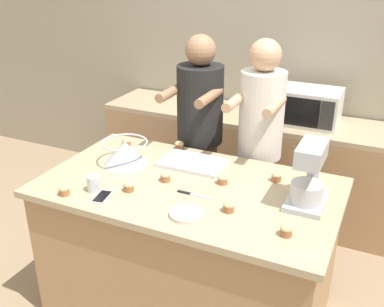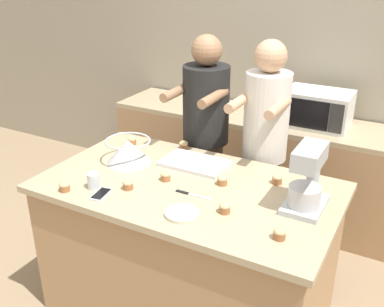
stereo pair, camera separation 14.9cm
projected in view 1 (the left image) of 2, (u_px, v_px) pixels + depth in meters
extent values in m
plane|color=#937A5B|center=(189.00, 306.00, 3.01)|extent=(16.00, 16.00, 0.00)
cube|color=gray|center=(276.00, 55.00, 3.93)|extent=(10.00, 0.06, 2.70)
cube|color=#A87F56|center=(189.00, 252.00, 2.83)|extent=(1.67, 0.93, 0.89)
cube|color=tan|center=(188.00, 188.00, 2.64)|extent=(1.74, 0.99, 0.04)
cube|color=#A87F56|center=(257.00, 166.00, 4.02)|extent=(2.80, 0.60, 0.86)
cube|color=tan|center=(260.00, 118.00, 3.84)|extent=(2.80, 0.60, 0.04)
cylinder|color=brown|center=(199.00, 195.00, 3.48)|extent=(0.26, 0.26, 0.91)
cylinder|color=black|center=(200.00, 104.00, 3.18)|extent=(0.33, 0.33, 0.56)
sphere|color=#936B4C|center=(201.00, 50.00, 3.03)|extent=(0.21, 0.21, 0.21)
cylinder|color=#936B4C|center=(171.00, 92.00, 3.05)|extent=(0.06, 0.34, 0.06)
cylinder|color=#936B4C|center=(209.00, 97.00, 2.94)|extent=(0.06, 0.34, 0.06)
cylinder|color=brown|center=(255.00, 209.00, 3.31)|extent=(0.24, 0.24, 0.88)
cylinder|color=silver|center=(261.00, 115.00, 3.01)|extent=(0.30, 0.30, 0.60)
sphere|color=tan|center=(265.00, 55.00, 2.85)|extent=(0.21, 0.21, 0.21)
cylinder|color=tan|center=(235.00, 101.00, 2.87)|extent=(0.06, 0.34, 0.06)
cylinder|color=tan|center=(275.00, 106.00, 2.77)|extent=(0.06, 0.34, 0.06)
cube|color=#B2B7BC|center=(306.00, 201.00, 2.43)|extent=(0.20, 0.30, 0.03)
cylinder|color=#B2B7BC|center=(313.00, 171.00, 2.47)|extent=(0.07, 0.07, 0.22)
cube|color=#B2B7BC|center=(312.00, 153.00, 2.30)|extent=(0.13, 0.26, 0.10)
cylinder|color=#BCBCC1|center=(306.00, 193.00, 2.37)|extent=(0.17, 0.17, 0.11)
cone|color=#BCBCC1|center=(125.00, 153.00, 2.87)|extent=(0.29, 0.29, 0.15)
torus|color=#BCBCC1|center=(125.00, 142.00, 2.84)|extent=(0.29, 0.29, 0.01)
cube|color=silver|center=(192.00, 163.00, 2.88)|extent=(0.42, 0.26, 0.02)
cube|color=white|center=(192.00, 160.00, 2.87)|extent=(0.34, 0.21, 0.02)
cube|color=silver|center=(308.00, 106.00, 3.62)|extent=(0.51, 0.35, 0.28)
cube|color=black|center=(297.00, 112.00, 3.49)|extent=(0.35, 0.01, 0.23)
cube|color=#2D2D2D|center=(327.00, 116.00, 3.40)|extent=(0.10, 0.01, 0.23)
cube|color=silver|center=(102.00, 197.00, 2.49)|extent=(0.09, 0.15, 0.01)
cube|color=black|center=(102.00, 196.00, 2.49)|extent=(0.08, 0.14, 0.00)
cylinder|color=silver|center=(93.00, 184.00, 2.55)|extent=(0.07, 0.07, 0.09)
cylinder|color=beige|center=(186.00, 214.00, 2.32)|extent=(0.18, 0.18, 0.02)
cube|color=#BCBCC1|center=(202.00, 196.00, 2.50)|extent=(0.14, 0.02, 0.01)
cube|color=black|center=(184.00, 192.00, 2.54)|extent=(0.08, 0.02, 0.01)
cylinder|color=#9E6038|center=(64.00, 192.00, 2.52)|extent=(0.06, 0.06, 0.03)
ellipsoid|color=tan|center=(64.00, 188.00, 2.51)|extent=(0.06, 0.06, 0.04)
cylinder|color=#9E6038|center=(286.00, 233.00, 2.15)|extent=(0.06, 0.06, 0.03)
ellipsoid|color=tan|center=(286.00, 228.00, 2.14)|extent=(0.06, 0.06, 0.04)
cylinder|color=#9E6038|center=(222.00, 181.00, 2.64)|extent=(0.06, 0.06, 0.03)
ellipsoid|color=tan|center=(223.00, 177.00, 2.63)|extent=(0.06, 0.06, 0.04)
cylinder|color=#9E6038|center=(165.00, 179.00, 2.67)|extent=(0.06, 0.06, 0.03)
ellipsoid|color=tan|center=(165.00, 175.00, 2.66)|extent=(0.06, 0.06, 0.04)
cylinder|color=#9E6038|center=(276.00, 179.00, 2.67)|extent=(0.06, 0.06, 0.03)
ellipsoid|color=tan|center=(277.00, 175.00, 2.66)|extent=(0.06, 0.06, 0.04)
cylinder|color=#9E6038|center=(127.00, 144.00, 3.16)|extent=(0.06, 0.06, 0.03)
ellipsoid|color=tan|center=(126.00, 140.00, 3.15)|extent=(0.06, 0.06, 0.04)
cylinder|color=#9E6038|center=(179.00, 147.00, 3.11)|extent=(0.06, 0.06, 0.03)
ellipsoid|color=tan|center=(179.00, 144.00, 3.10)|extent=(0.06, 0.06, 0.04)
cylinder|color=#9E6038|center=(129.00, 188.00, 2.56)|extent=(0.06, 0.06, 0.03)
ellipsoid|color=tan|center=(128.00, 184.00, 2.55)|extent=(0.06, 0.06, 0.04)
cylinder|color=#9E6038|center=(229.00, 209.00, 2.35)|extent=(0.06, 0.06, 0.03)
ellipsoid|color=tan|center=(229.00, 205.00, 2.34)|extent=(0.06, 0.06, 0.04)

